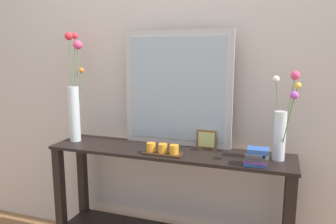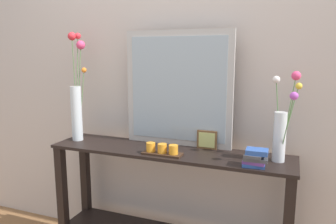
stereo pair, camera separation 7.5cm
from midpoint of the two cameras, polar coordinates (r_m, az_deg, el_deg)
wall_back at (r=2.26m, az=1.50°, el=8.30°), size 6.40×0.08×2.70m
console_table at (r=2.19m, az=-1.01°, el=-14.79°), size 1.55×0.35×0.82m
mirror_leaning at (r=2.12m, az=0.61°, el=4.09°), size 0.72×0.03×0.75m
tall_vase_left at (r=2.35m, az=-17.01°, el=2.26°), size 0.15×0.19×0.75m
vase_right at (r=1.94m, az=18.35°, el=-2.28°), size 0.16×0.21×0.51m
candle_tray at (r=1.98m, az=-2.07°, el=-6.73°), size 0.24×0.09×0.07m
picture_frame_small at (r=2.10m, az=5.78°, el=-4.83°), size 0.13×0.01×0.12m
book_stack at (r=1.84m, az=14.11°, el=-7.70°), size 0.14×0.11×0.10m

